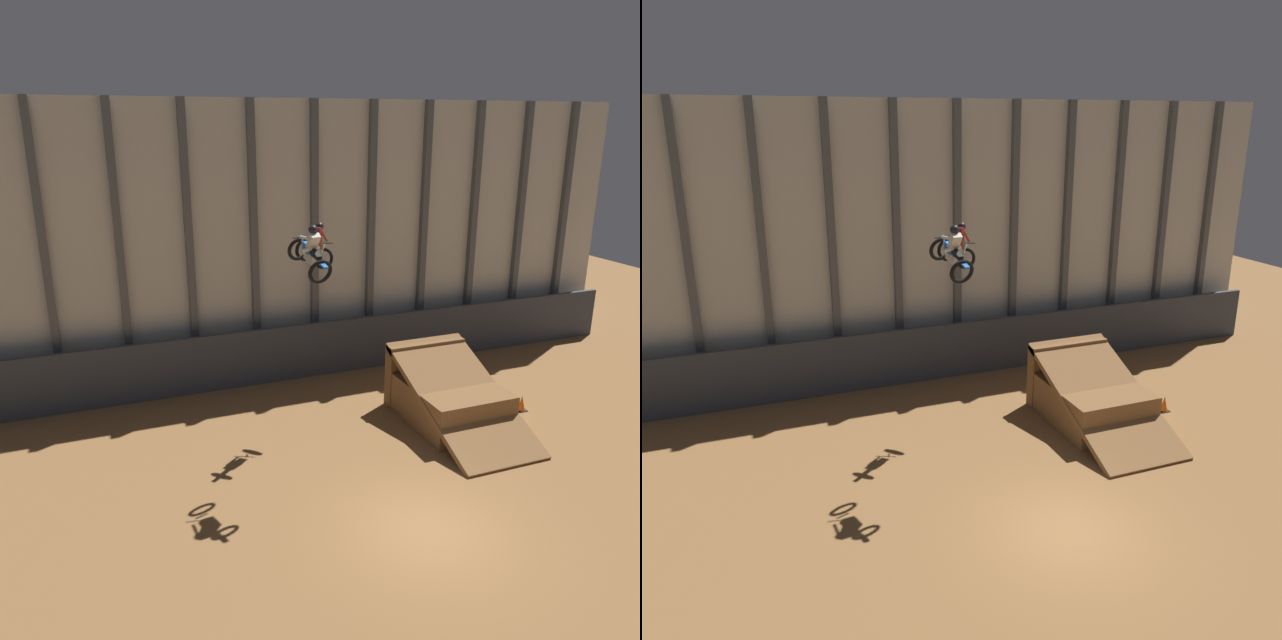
% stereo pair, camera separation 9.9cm
% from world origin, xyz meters
% --- Properties ---
extents(ground_plane, '(60.00, 60.00, 0.00)m').
position_xyz_m(ground_plane, '(0.00, 0.00, 0.00)').
color(ground_plane, olive).
extents(arena_back_wall, '(32.00, 0.40, 11.04)m').
position_xyz_m(arena_back_wall, '(0.00, 11.83, 5.52)').
color(arena_back_wall, beige).
rests_on(arena_back_wall, ground_plane).
extents(lower_barrier, '(31.36, 0.20, 2.30)m').
position_xyz_m(lower_barrier, '(0.00, 10.84, 1.15)').
color(lower_barrier, '#383D47').
rests_on(lower_barrier, ground_plane).
extents(dirt_ramp, '(3.10, 5.64, 2.54)m').
position_xyz_m(dirt_ramp, '(3.95, 5.49, 0.85)').
color(dirt_ramp, brown).
rests_on(dirt_ramp, ground_plane).
extents(rider_bike_left_air, '(0.91, 1.89, 1.63)m').
position_xyz_m(rider_bike_left_air, '(-1.62, 4.35, 6.65)').
color(rider_bike_left_air, black).
extents(rider_bike_right_air, '(1.72, 1.67, 1.66)m').
position_xyz_m(rider_bike_right_air, '(-0.47, 6.96, 6.27)').
color(rider_bike_right_air, black).
extents(traffic_cone_near_ramp, '(0.36, 0.36, 0.58)m').
position_xyz_m(traffic_cone_near_ramp, '(6.87, 4.94, 0.28)').
color(traffic_cone_near_ramp, black).
rests_on(traffic_cone_near_ramp, ground_plane).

